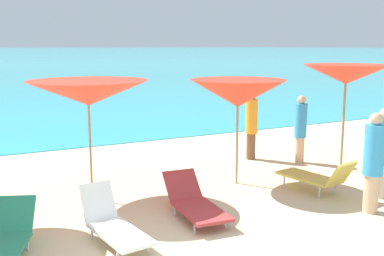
% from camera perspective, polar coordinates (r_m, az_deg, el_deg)
% --- Properties ---
extents(ground_plane, '(50.00, 100.00, 0.30)m').
position_cam_1_polar(ground_plane, '(15.10, -18.02, -1.64)').
color(ground_plane, beige).
extents(umbrella_4, '(2.18, 2.18, 2.19)m').
position_cam_1_polar(umbrella_4, '(8.47, -12.61, 4.21)').
color(umbrella_4, '#9E7F59').
rests_on(umbrella_4, ground_plane).
extents(umbrella_5, '(2.12, 2.12, 2.13)m').
position_cam_1_polar(umbrella_5, '(9.30, 5.65, 4.25)').
color(umbrella_5, '#9E7F59').
rests_on(umbrella_5, ground_plane).
extents(umbrella_6, '(2.08, 2.08, 2.39)m').
position_cam_1_polar(umbrella_6, '(10.85, 18.37, 6.25)').
color(umbrella_6, '#9E7F59').
rests_on(umbrella_6, ground_plane).
extents(lounge_chair_3, '(0.71, 1.53, 0.73)m').
position_cam_1_polar(lounge_chair_3, '(6.96, -9.71, -11.41)').
color(lounge_chair_3, white).
rests_on(lounge_chair_3, ground_plane).
extents(lounge_chair_6, '(0.79, 1.59, 0.73)m').
position_cam_1_polar(lounge_chair_6, '(9.25, 15.07, -5.76)').
color(lounge_chair_6, '#D8BF4C').
rests_on(lounge_chair_6, ground_plane).
extents(lounge_chair_8, '(0.72, 1.63, 0.63)m').
position_cam_1_polar(lounge_chair_8, '(7.75, 0.30, -9.08)').
color(lounge_chair_8, '#A53333').
rests_on(lounge_chair_8, ground_plane).
extents(lounge_chair_10, '(1.14, 1.76, 0.64)m').
position_cam_1_polar(lounge_chair_10, '(6.79, -22.17, -12.73)').
color(lounge_chair_10, '#268C66').
rests_on(lounge_chair_10, ground_plane).
extents(beachgoer_0, '(0.28, 0.28, 1.69)m').
position_cam_1_polar(beachgoer_0, '(9.22, 22.32, -2.52)').
color(beachgoer_0, beige).
rests_on(beachgoer_0, ground_plane).
extents(beachgoer_1, '(0.29, 0.29, 1.63)m').
position_cam_1_polar(beachgoer_1, '(11.41, 13.16, 0.11)').
color(beachgoer_1, '#DBAA84').
rests_on(beachgoer_1, ground_plane).
extents(beachgoer_2, '(0.30, 0.30, 1.70)m').
position_cam_1_polar(beachgoer_2, '(11.53, 7.29, 0.62)').
color(beachgoer_2, brown).
rests_on(beachgoer_2, ground_plane).
extents(beachgoer_4, '(0.33, 0.33, 1.71)m').
position_cam_1_polar(beachgoer_4, '(8.35, 21.34, -3.72)').
color(beachgoer_4, '#DBAA84').
rests_on(beachgoer_4, ground_plane).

